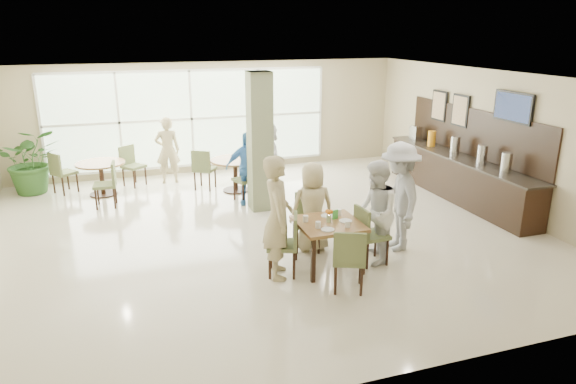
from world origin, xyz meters
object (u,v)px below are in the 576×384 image
object	(u,v)px
buffet_counter	(459,174)
potted_plant	(31,161)
teen_right	(375,213)
adult_standing	(168,150)
adult_a	(247,168)
teen_left	(278,217)
teen_far	(312,207)
round_table_right	(235,166)
round_table_left	(101,170)
main_table	(329,228)
adult_b	(268,156)
teen_standing	(399,197)

from	to	relation	value
buffet_counter	potted_plant	xyz separation A→B (m)	(-8.91, 3.36, 0.19)
teen_right	adult_standing	bearing A→B (deg)	-134.90
potted_plant	teen_right	distance (m)	8.03
adult_a	adult_standing	size ratio (longest dim) A/B	0.97
buffet_counter	potted_plant	size ratio (longest dim) A/B	3.15
teen_left	teen_far	bearing A→B (deg)	-36.64
round_table_right	teen_right	xyz separation A→B (m)	(1.25, -4.41, 0.25)
round_table_left	adult_standing	bearing A→B (deg)	18.15
main_table	teen_left	world-z (taller)	teen_left
potted_plant	teen_right	bearing A→B (deg)	-45.41
adult_standing	teen_far	bearing A→B (deg)	113.01
adult_a	teen_left	bearing A→B (deg)	-79.51
main_table	adult_a	xyz separation A→B (m)	(-0.44, 3.40, 0.12)
teen_far	round_table_right	bearing A→B (deg)	-78.89
round_table_right	adult_b	xyz separation A→B (m)	(0.76, -0.09, 0.20)
teen_left	adult_b	distance (m)	4.43
adult_b	adult_standing	distance (m)	2.48
adult_b	round_table_right	bearing A→B (deg)	-100.30
adult_b	adult_a	bearing A→B (deg)	-42.42
teen_standing	buffet_counter	bearing A→B (deg)	136.88
buffet_counter	adult_a	world-z (taller)	buffet_counter
potted_plant	adult_standing	size ratio (longest dim) A/B	0.93
teen_left	adult_a	distance (m)	3.44
teen_left	teen_right	world-z (taller)	teen_left
teen_far	teen_left	bearing A→B (deg)	45.01
teen_right	main_table	bearing A→B (deg)	-73.77
round_table_left	adult_standing	xyz separation A→B (m)	(1.52, 0.50, 0.24)
round_table_right	teen_right	distance (m)	4.59
adult_b	main_table	bearing A→B (deg)	-6.81
round_table_left	teen_standing	xyz separation A→B (m)	(4.78, -4.70, 0.35)
adult_b	teen_right	bearing A→B (deg)	3.37
teen_left	adult_standing	bearing A→B (deg)	22.56
main_table	round_table_right	bearing A→B (deg)	96.35
teen_right	teen_far	bearing A→B (deg)	-115.12
potted_plant	round_table_right	bearing A→B (deg)	-16.65
potted_plant	adult_b	size ratio (longest dim) A/B	0.96
round_table_right	adult_a	distance (m)	0.98
buffet_counter	adult_a	size ratio (longest dim) A/B	3.03
teen_right	adult_a	world-z (taller)	teen_right
round_table_left	teen_left	bearing A→B (deg)	-62.93
teen_standing	adult_a	world-z (taller)	teen_standing
buffet_counter	adult_a	xyz separation A→B (m)	(-4.48, 1.09, 0.22)
teen_right	adult_b	distance (m)	4.34
teen_standing	teen_left	bearing A→B (deg)	-71.47
buffet_counter	adult_standing	world-z (taller)	buffet_counter
potted_plant	adult_b	xyz separation A→B (m)	(5.14, -1.41, 0.03)
teen_far	teen_standing	xyz separation A→B (m)	(1.38, -0.40, 0.16)
round_table_left	round_table_right	bearing A→B (deg)	-12.65
main_table	buffet_counter	world-z (taller)	buffet_counter
buffet_counter	round_table_left	bearing A→B (deg)	160.03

